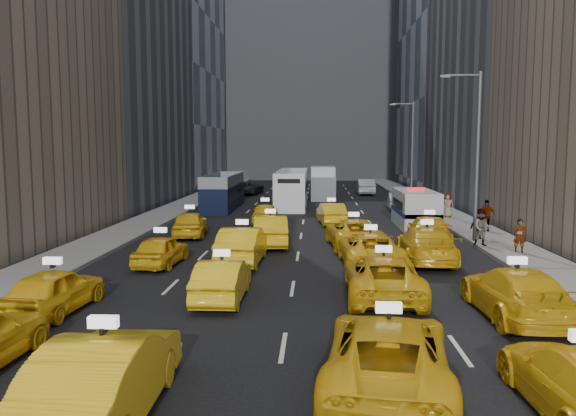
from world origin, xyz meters
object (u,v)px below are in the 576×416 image
at_px(taxi_1, 105,376).
at_px(double_decker, 223,192).
at_px(city_bus, 292,188).
at_px(box_truck, 323,183).
at_px(taxi_2, 388,353).
at_px(pedestrian_0, 520,236).
at_px(nypd_van, 415,209).

xyz_separation_m(taxi_1, double_decker, (-3.60, 35.66, 0.56)).
bearing_deg(city_bus, box_truck, 67.24).
bearing_deg(double_decker, box_truck, 50.90).
distance_m(taxi_2, pedestrian_0, 17.09).
height_order(nypd_van, double_decker, double_decker).
height_order(taxi_1, pedestrian_0, pedestrian_0).
relative_size(double_decker, box_truck, 1.39).
height_order(taxi_2, double_decker, double_decker).
height_order(taxi_2, pedestrian_0, pedestrian_0).
height_order(taxi_1, nypd_van, nypd_van).
xyz_separation_m(double_decker, pedestrian_0, (17.24, -18.99, -0.45)).
bearing_deg(double_decker, taxi_1, -82.02).
height_order(nypd_van, box_truck, box_truck).
bearing_deg(nypd_van, box_truck, 110.08).
xyz_separation_m(nypd_van, double_decker, (-13.94, 9.77, 0.25)).
xyz_separation_m(nypd_van, pedestrian_0, (3.29, -9.22, -0.19)).
bearing_deg(pedestrian_0, box_truck, 119.60).
bearing_deg(box_truck, taxi_2, -81.75).
xyz_separation_m(box_truck, pedestrian_0, (8.92, -28.45, -0.58)).
distance_m(taxi_1, box_truck, 45.37).
distance_m(taxi_1, double_decker, 35.85).
bearing_deg(box_truck, taxi_1, -88.78).
xyz_separation_m(taxi_2, box_truck, (-0.80, 43.48, 0.75)).
bearing_deg(city_bus, pedestrian_0, -62.37).
distance_m(double_decker, pedestrian_0, 25.65).
bearing_deg(double_decker, pedestrian_0, -45.55).
height_order(taxi_2, box_truck, box_truck).
relative_size(nypd_van, city_bus, 0.51).
distance_m(city_bus, box_truck, 7.40).
height_order(double_decker, pedestrian_0, double_decker).
bearing_deg(city_bus, double_decker, -155.75).
xyz_separation_m(city_bus, pedestrian_0, (11.69, -21.58, -0.56)).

